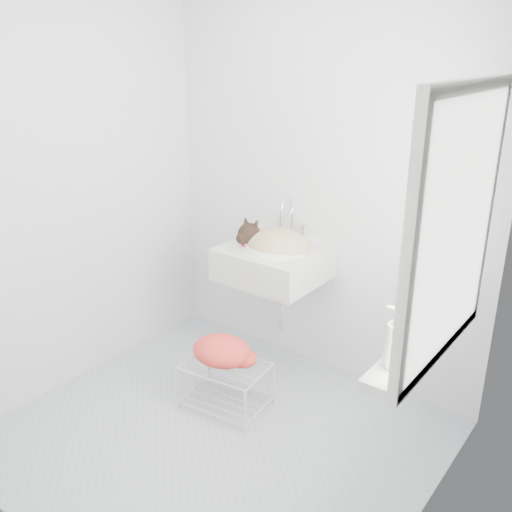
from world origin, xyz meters
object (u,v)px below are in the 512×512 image
Objects in this scene: bottle_a at (394,368)px; bottle_b at (416,346)px; bottle_c at (433,329)px; cat at (274,243)px; sink at (273,248)px; wire_rack at (226,383)px.

bottle_a reaches higher than bottle_b.
bottle_b is 1.08× the size of bottle_c.
bottle_b is (1.15, -0.59, -0.04)m from cat.
sink is 1.23m from bottle_c.
bottle_c is at bearing -30.31° from cat.
cat reaches higher than bottle_a.
cat is 2.61× the size of bottle_c.
bottle_b is (0.00, 0.21, 0.00)m from bottle_a.
wire_rack is 1.34m from bottle_b.
bottle_a is 0.40m from bottle_c.
wire_rack is 1.34m from bottle_c.
sink is at bearing 152.50° from bottle_b.
bottle_b is at bearing 90.00° from bottle_a.
wire_rack is at bearing 174.46° from bottle_b.
bottle_c is at bearing 3.70° from wire_rack.
wire_rack is 2.45× the size of bottle_b.
bottle_c is (0.00, 0.40, 0.00)m from bottle_a.
bottle_b is at bearing -38.07° from cat.
cat reaches higher than bottle_c.
bottle_a is at bearing -90.00° from bottle_c.
sink reaches higher than bottle_b.
bottle_a is 1.25× the size of bottle_c.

